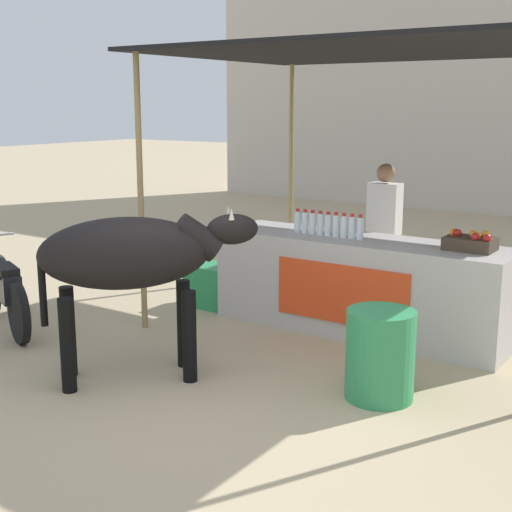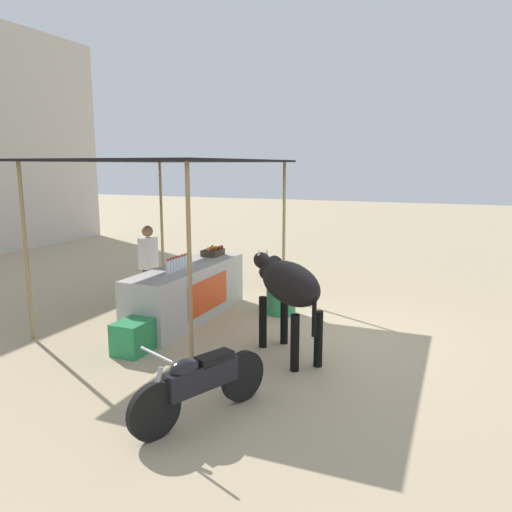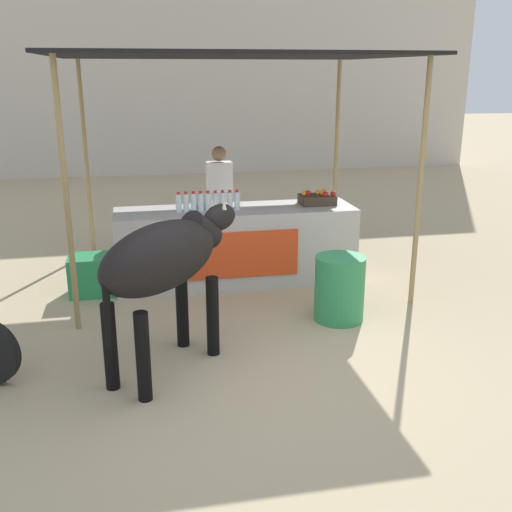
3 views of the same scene
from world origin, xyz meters
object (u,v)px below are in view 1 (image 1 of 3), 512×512
(water_barrel, at_px, (380,355))
(vendor_behind_counter, at_px, (383,237))
(stall_counter, at_px, (360,285))
(cow, at_px, (133,259))
(fruit_crate, at_px, (470,242))
(cooler_box, at_px, (215,286))
(motorcycle_parked, at_px, (2,287))

(water_barrel, bearing_deg, vendor_behind_counter, 114.12)
(stall_counter, bearing_deg, cow, -114.17)
(water_barrel, height_order, cow, cow)
(fruit_crate, relative_size, vendor_behind_counter, 0.27)
(vendor_behind_counter, distance_m, cooler_box, 1.97)
(water_barrel, distance_m, motorcycle_parked, 4.03)
(fruit_crate, distance_m, motorcycle_parked, 4.68)
(cooler_box, relative_size, cow, 0.38)
(stall_counter, bearing_deg, vendor_behind_counter, 97.12)
(cow, bearing_deg, stall_counter, 65.83)
(cooler_box, xyz_separation_m, water_barrel, (2.65, -1.35, 0.12))
(fruit_crate, bearing_deg, cow, -132.51)
(cooler_box, height_order, water_barrel, water_barrel)
(cooler_box, bearing_deg, water_barrel, -26.91)
(stall_counter, bearing_deg, water_barrel, -58.36)
(fruit_crate, height_order, motorcycle_parked, fruit_crate)
(vendor_behind_counter, relative_size, water_barrel, 2.30)
(water_barrel, relative_size, motorcycle_parked, 0.43)
(fruit_crate, xyz_separation_m, cooler_box, (-2.84, -0.15, -0.79))
(cooler_box, bearing_deg, fruit_crate, 2.97)
(stall_counter, distance_m, motorcycle_parked, 3.67)
(cow, bearing_deg, water_barrel, 21.94)
(cooler_box, distance_m, water_barrel, 2.98)
(stall_counter, height_order, cooler_box, stall_counter)
(cow, height_order, motorcycle_parked, cow)
(water_barrel, bearing_deg, cow, -158.06)
(water_barrel, bearing_deg, cooler_box, 153.09)
(fruit_crate, relative_size, cooler_box, 0.73)
(fruit_crate, distance_m, cow, 3.05)
(vendor_behind_counter, xyz_separation_m, water_barrel, (0.98, -2.20, -0.49))
(fruit_crate, distance_m, vendor_behind_counter, 1.38)
(fruit_crate, relative_size, cow, 0.28)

